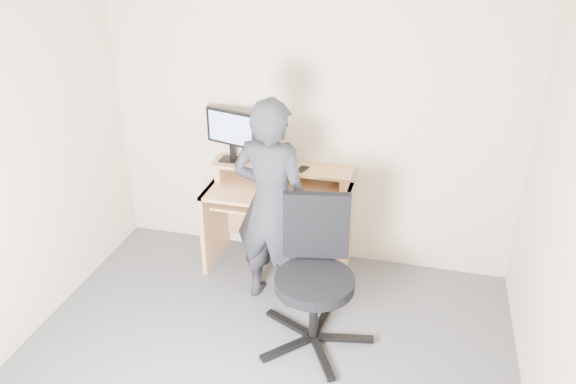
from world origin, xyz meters
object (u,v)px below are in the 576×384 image
at_px(monitor, 231,131).
at_px(office_chair, 315,269).
at_px(desk, 280,207).
at_px(person, 271,205).

distance_m(monitor, office_chair, 1.47).
xyz_separation_m(monitor, office_chair, (0.94, -0.96, -0.60)).
bearing_deg(desk, person, -82.21).
distance_m(desk, office_chair, 1.02).
height_order(monitor, office_chair, monitor).
relative_size(monitor, office_chair, 0.44).
distance_m(desk, person, 0.61).
xyz_separation_m(monitor, person, (0.51, -0.59, -0.33)).
bearing_deg(monitor, desk, 7.44).
height_order(office_chair, person, person).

